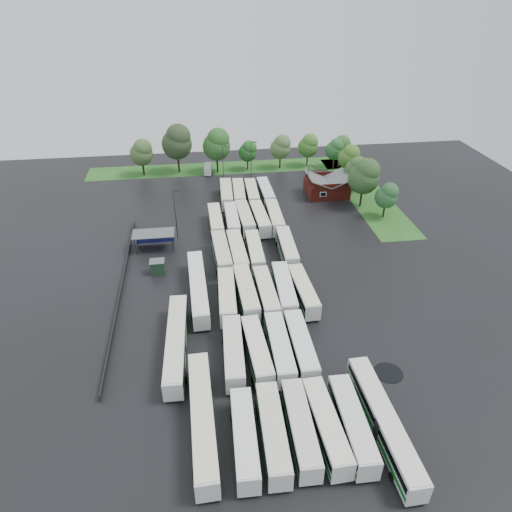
{
  "coord_description": "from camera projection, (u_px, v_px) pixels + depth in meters",
  "views": [
    {
      "loc": [
        -7.75,
        -59.45,
        47.01
      ],
      "look_at": [
        2.0,
        12.0,
        2.5
      ],
      "focal_mm": 32.0,
      "sensor_mm": 36.0,
      "label": 1
    }
  ],
  "objects": [
    {
      "name": "tree_east_0",
      "position": [
        387.0,
        195.0,
        101.13
      ],
      "size": [
        5.05,
        5.05,
        8.36
      ],
      "color": "black",
      "rests_on": "ground"
    },
    {
      "name": "bus_r0c3",
      "position": [
        326.0,
        426.0,
        53.51
      ],
      "size": [
        3.17,
        12.68,
        3.5
      ],
      "rotation": [
        0.0,
        0.0,
        0.04
      ],
      "color": "silver",
      "rests_on": "ground"
    },
    {
      "name": "tree_east_2",
      "position": [
        356.0,
        169.0,
        113.28
      ],
      "size": [
        5.57,
        5.55,
        9.2
      ],
      "color": "#3C2E20",
      "rests_on": "ground"
    },
    {
      "name": "bus_r2c3",
      "position": [
        284.0,
        290.0,
        76.55
      ],
      "size": [
        3.31,
        13.12,
        3.62
      ],
      "rotation": [
        0.0,
        0.0,
        -0.04
      ],
      "color": "silver",
      "rests_on": "ground"
    },
    {
      "name": "bus_r0c4",
      "position": [
        352.0,
        424.0,
        53.7
      ],
      "size": [
        2.96,
        12.84,
        3.56
      ],
      "rotation": [
        0.0,
        0.0,
        -0.02
      ],
      "color": "silver",
      "rests_on": "ground"
    },
    {
      "name": "lamp_post_back_e",
      "position": [
        252.0,
        158.0,
        119.97
      ],
      "size": [
        1.59,
        0.31,
        10.35
      ],
      "color": "#2D2D30",
      "rests_on": "ground"
    },
    {
      "name": "bus_r2c2",
      "position": [
        266.0,
        293.0,
        75.74
      ],
      "size": [
        2.94,
        12.68,
        3.51
      ],
      "rotation": [
        0.0,
        0.0,
        0.02
      ],
      "color": "silver",
      "rests_on": "ground"
    },
    {
      "name": "artic_bus_west_b",
      "position": [
        198.0,
        287.0,
        77.14
      ],
      "size": [
        3.33,
        19.19,
        3.55
      ],
      "rotation": [
        0.0,
        0.0,
        0.03
      ],
      "color": "silver",
      "rests_on": "ground"
    },
    {
      "name": "puddle_0",
      "position": [
        263.0,
        396.0,
        59.67
      ],
      "size": [
        4.69,
        4.69,
        0.01
      ],
      "primitive_type": "cylinder",
      "color": "black",
      "rests_on": "ground"
    },
    {
      "name": "tree_east_3",
      "position": [
        349.0,
        157.0,
        120.66
      ],
      "size": [
        5.68,
        5.68,
        9.41
      ],
      "color": "black",
      "rests_on": "ground"
    },
    {
      "name": "puddle_4",
      "position": [
        388.0,
        373.0,
        63.18
      ],
      "size": [
        4.09,
        4.09,
        0.01
      ],
      "primitive_type": "cylinder",
      "color": "black",
      "rests_on": "ground"
    },
    {
      "name": "bus_r1c3",
      "position": [
        301.0,
        346.0,
        65.04
      ],
      "size": [
        2.78,
        12.77,
        3.55
      ],
      "rotation": [
        0.0,
        0.0,
        -0.01
      ],
      "color": "silver",
      "rests_on": "ground"
    },
    {
      "name": "grass_strip_east",
      "position": [
        364.0,
        192.0,
        115.7
      ],
      "size": [
        10.0,
        50.0,
        0.01
      ],
      "primitive_type": "cube",
      "color": "#26601D",
      "rests_on": "ground"
    },
    {
      "name": "bus_r2c4",
      "position": [
        303.0,
        291.0,
        76.41
      ],
      "size": [
        3.12,
        12.54,
        3.46
      ],
      "rotation": [
        0.0,
        0.0,
        0.04
      ],
      "color": "silver",
      "rests_on": "ground"
    },
    {
      "name": "bus_r4c1",
      "position": [
        232.0,
        220.0,
        98.43
      ],
      "size": [
        2.77,
        12.59,
        3.5
      ],
      "rotation": [
        0.0,
        0.0,
        -0.01
      ],
      "color": "silver",
      "rests_on": "ground"
    },
    {
      "name": "bus_r1c1",
      "position": [
        257.0,
        351.0,
        64.21
      ],
      "size": [
        3.27,
        12.55,
        3.46
      ],
      "rotation": [
        0.0,
        0.0,
        0.05
      ],
      "color": "silver",
      "rests_on": "ground"
    },
    {
      "name": "bus_r0c2",
      "position": [
        300.0,
        428.0,
        53.28
      ],
      "size": [
        2.94,
        12.58,
        3.49
      ],
      "rotation": [
        0.0,
        0.0,
        -0.02
      ],
      "color": "silver",
      "rests_on": "ground"
    },
    {
      "name": "bus_r3c4",
      "position": [
        287.0,
        248.0,
        88.27
      ],
      "size": [
        3.12,
        12.89,
        3.56
      ],
      "rotation": [
        0.0,
        0.0,
        -0.03
      ],
      "color": "silver",
      "rests_on": "ground"
    },
    {
      "name": "tree_north_1",
      "position": [
        177.0,
        142.0,
        123.07
      ],
      "size": [
        8.17,
        8.17,
        13.53
      ],
      "color": "black",
      "rests_on": "ground"
    },
    {
      "name": "bus_r1c2",
      "position": [
        280.0,
        348.0,
        64.58
      ],
      "size": [
        2.89,
        12.82,
        3.56
      ],
      "rotation": [
        0.0,
        0.0,
        -0.01
      ],
      "color": "silver",
      "rests_on": "ground"
    },
    {
      "name": "artic_bus_west_a",
      "position": [
        202.0,
        418.0,
        54.4
      ],
      "size": [
        3.12,
        19.1,
        3.53
      ],
      "rotation": [
        0.0,
        0.0,
        0.02
      ],
      "color": "silver",
      "rests_on": "ground"
    },
    {
      "name": "bus_r1c0",
      "position": [
        233.0,
        352.0,
        63.96
      ],
      "size": [
        3.25,
        12.85,
        3.55
      ],
      "rotation": [
        0.0,
        0.0,
        -0.04
      ],
      "color": "silver",
      "rests_on": "ground"
    },
    {
      "name": "bus_r2c1",
      "position": [
        246.0,
        293.0,
        75.81
      ],
      "size": [
        3.23,
        13.13,
        3.63
      ],
      "rotation": [
        0.0,
        0.0,
        0.04
      ],
      "color": "silver",
      "rests_on": "ground"
    },
    {
      "name": "bus_r4c4",
      "position": [
        275.0,
        217.0,
        99.45
      ],
      "size": [
        3.02,
        12.91,
        3.58
      ],
      "rotation": [
        0.0,
        0.0,
        -0.02
      ],
      "color": "silver",
      "rests_on": "ground"
    },
    {
      "name": "puddle_2",
      "position": [
        213.0,
        294.0,
        78.77
      ],
      "size": [
        5.27,
        5.27,
        0.01
      ],
      "primitive_type": "cylinder",
      "color": "black",
      "rests_on": "ground"
    },
    {
      "name": "utility_hut",
      "position": [
        158.0,
        267.0,
        83.77
      ],
      "size": [
        2.7,
        2.2,
        2.62
      ],
      "color": "#17331E",
      "rests_on": "ground"
    },
    {
      "name": "brick_building",
      "position": [
        327.0,
        188.0,
        113.54
      ],
      "size": [
        10.07,
        8.6,
        5.39
      ],
      "color": "maroon",
      "rests_on": "ground"
    },
    {
      "name": "bus_r3c2",
      "position": [
        255.0,
        252.0,
        87.26
      ],
      "size": [
        2.85,
        12.46,
        3.46
      ],
      "rotation": [
        0.0,
        0.0,
        -0.02
      ],
      "color": "silver",
      "rests_on": "ground"
    },
    {
      "name": "tree_north_2",
      "position": [
        217.0,
        144.0,
        123.46
      ],
      "size": [
        7.5,
        7.5,
        12.43
      ],
      "color": "black",
      "rests_on": "ground"
    },
    {
      "name": "tree_north_5",
      "position": [
        309.0,
        145.0,
        128.68
      ],
      "size": [
        5.66,
        5.66,
        9.38
      ],
      "color": "black",
      "rests_on": "ground"
    },
    {
      "name": "bus_r4c3",
      "position": [
        260.0,
        218.0,
        99.0
      ],
      "size": [
        3.15,
        12.86,
        3.56
      ],
      "rotation": [
        0.0,
        0.0,
        0.03
      ],
      "color": "silver",
      "rests_on": "ground"
    },
    {
      "name": "bus_r5c3",
      "position": [
        252.0,
        193.0,
        110.48
      ],
      "size": [
        3.04,
        12.57,
        3.48
      ],
      "rotation": [
        0.0,
        0.0,
        -0.03
      ],
      "color": "silver",
      "rests_on": "ground"
    },
    {
      "name": "artic_bus_west_c",
      "position": [
        176.0,
        343.0,
        65.58
      ],
      "size": [
        3.31,
        19.03,
        3.52
      ],
      "rotation": [
        0.0,
        0.0,
        -0.03
      ],
      "color": "silver",
      "rests_on": "ground"
    },
    {
      "name": "bus_r5c2",
      "position": [
        239.0,
        193.0,
        110.44
      ],
      "size": [
        3.27,
        12.67,
        3.5
      ],
      "rotation": [
        0.0,
        0.0,
        -0.05
      ],
      "color": "silver",
      "rests_on": "ground"
    },
    {
      "name": "tree_north_3",
      "position": [
        248.0,
        151.0,
        126.46
      ],
      "size": [
        5.08,
        5.08,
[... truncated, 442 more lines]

